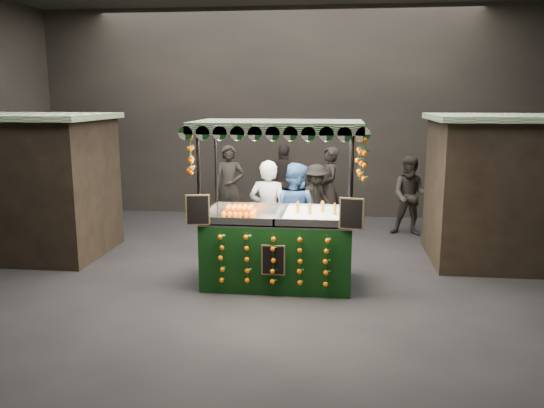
# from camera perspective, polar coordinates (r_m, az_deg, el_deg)

# --- Properties ---
(ground) EXTENTS (12.00, 12.00, 0.00)m
(ground) POSITION_cam_1_polar(r_m,az_deg,el_deg) (9.05, -1.81, -7.70)
(ground) COLOR black
(ground) RESTS_ON ground
(market_hall) EXTENTS (12.10, 10.10, 5.05)m
(market_hall) POSITION_cam_1_polar(r_m,az_deg,el_deg) (8.58, -1.95, 14.22)
(market_hall) COLOR black
(market_hall) RESTS_ON ground
(neighbour_stall_left) EXTENTS (3.00, 2.20, 2.60)m
(neighbour_stall_left) POSITION_cam_1_polar(r_m,az_deg,el_deg) (11.17, -23.96, 1.86)
(neighbour_stall_left) COLOR black
(neighbour_stall_left) RESTS_ON ground
(neighbour_stall_right) EXTENTS (3.00, 2.20, 2.60)m
(neighbour_stall_right) POSITION_cam_1_polar(r_m,az_deg,el_deg) (10.56, 23.82, 1.40)
(neighbour_stall_right) COLOR black
(neighbour_stall_right) RESTS_ON ground
(juice_stall) EXTENTS (2.63, 1.55, 2.55)m
(juice_stall) POSITION_cam_1_polar(r_m,az_deg,el_deg) (8.60, 0.71, -3.22)
(juice_stall) COLOR black
(juice_stall) RESTS_ON ground
(vendor_grey) EXTENTS (0.71, 0.51, 1.84)m
(vendor_grey) POSITION_cam_1_polar(r_m,az_deg,el_deg) (9.59, -0.40, -0.91)
(vendor_grey) COLOR gray
(vendor_grey) RESTS_ON ground
(vendor_blue) EXTENTS (1.07, 0.98, 1.79)m
(vendor_blue) POSITION_cam_1_polar(r_m,az_deg,el_deg) (9.68, 2.33, -0.96)
(vendor_blue) COLOR navy
(vendor_blue) RESTS_ON ground
(shopper_0) EXTENTS (0.68, 0.45, 1.86)m
(shopper_0) POSITION_cam_1_polar(r_m,az_deg,el_deg) (12.30, -4.42, 1.76)
(shopper_0) COLOR #292521
(shopper_0) RESTS_ON ground
(shopper_1) EXTENTS (0.93, 0.78, 1.69)m
(shopper_1) POSITION_cam_1_polar(r_m,az_deg,el_deg) (12.01, 14.15, 0.81)
(shopper_1) COLOR black
(shopper_1) RESTS_ON ground
(shopper_2) EXTENTS (1.15, 0.72, 1.82)m
(shopper_2) POSITION_cam_1_polar(r_m,az_deg,el_deg) (12.88, 1.29, 2.13)
(shopper_2) COLOR black
(shopper_2) RESTS_ON ground
(shopper_3) EXTENTS (1.06, 1.11, 1.52)m
(shopper_3) POSITION_cam_1_polar(r_m,az_deg,el_deg) (11.70, 4.51, 0.43)
(shopper_3) COLOR #282420
(shopper_3) RESTS_ON ground
(shopper_4) EXTENTS (0.92, 0.77, 1.61)m
(shopper_4) POSITION_cam_1_polar(r_m,az_deg,el_deg) (13.68, -18.36, 1.63)
(shopper_4) COLOR #2B2723
(shopper_4) RESTS_ON ground
(shopper_5) EXTENTS (1.63, 1.62, 1.88)m
(shopper_5) POSITION_cam_1_polar(r_m,az_deg,el_deg) (11.32, 23.14, 0.14)
(shopper_5) COLOR #272420
(shopper_5) RESTS_ON ground
(shopper_6) EXTENTS (0.60, 0.76, 1.83)m
(shopper_6) POSITION_cam_1_polar(r_m,az_deg,el_deg) (12.20, 5.90, 1.59)
(shopper_6) COLOR black
(shopper_6) RESTS_ON ground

